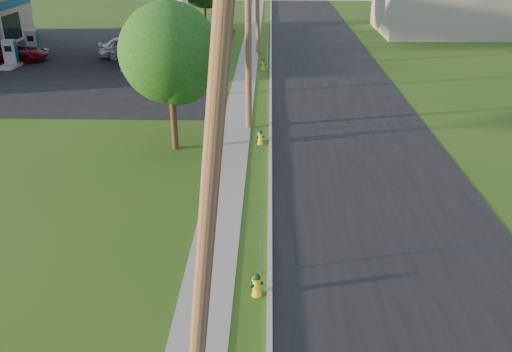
{
  "coord_description": "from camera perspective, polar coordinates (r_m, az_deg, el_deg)",
  "views": [
    {
      "loc": [
        0.44,
        -9.1,
        9.27
      ],
      "look_at": [
        0.0,
        8.0,
        1.4
      ],
      "focal_mm": 38.0,
      "sensor_mm": 36.0,
      "label": 1
    }
  ],
  "objects": [
    {
      "name": "fuel_pump_se",
      "position": [
        45.05,
        -11.61,
        13.28
      ],
      "size": [
        1.2,
        3.2,
        1.9
      ],
      "color": "#A3A096",
      "rests_on": "ground"
    },
    {
      "name": "sidewalk",
      "position": [
        21.29,
        -3.23,
        -1.1
      ],
      "size": [
        1.5,
        120.0,
        0.03
      ],
      "primitive_type": "cube",
      "color": "gray",
      "rests_on": "ground"
    },
    {
      "name": "road",
      "position": [
        21.61,
        12.16,
        -1.26
      ],
      "size": [
        8.0,
        120.0,
        0.02
      ],
      "primitive_type": "cube",
      "color": "black",
      "rests_on": "ground"
    },
    {
      "name": "fuel_pump_sw",
      "position": [
        47.85,
        -22.43,
        12.61
      ],
      "size": [
        1.2,
        3.2,
        1.9
      ],
      "color": "#A3A096",
      "rests_on": "ground"
    },
    {
      "name": "price_pylon",
      "position": [
        32.22,
        -7.72,
        17.65
      ],
      "size": [
        0.34,
        2.04,
        6.85
      ],
      "color": "gray",
      "rests_on": "ground"
    },
    {
      "name": "fuel_pump_ne",
      "position": [
        41.24,
        -12.79,
        12.14
      ],
      "size": [
        1.2,
        3.2,
        1.9
      ],
      "color": "#A3A096",
      "rests_on": "ground"
    },
    {
      "name": "curb",
      "position": [
        21.2,
        1.49,
        -1.01
      ],
      "size": [
        0.15,
        120.0,
        0.15
      ],
      "primitive_type": "cube",
      "color": "#A3A096",
      "rests_on": "ground"
    },
    {
      "name": "sign_post_far",
      "position": [
        38.21,
        1.19,
        12.19
      ],
      "size": [
        0.05,
        0.04,
        2.0
      ],
      "primitive_type": "cube",
      "color": "gray",
      "rests_on": "ground"
    },
    {
      "name": "distant_building",
      "position": [
        57.34,
        20.11,
        16.0
      ],
      "size": [
        14.0,
        10.0,
        4.0
      ],
      "primitive_type": "cube",
      "color": "gray",
      "rests_on": "ground"
    },
    {
      "name": "fuel_pump_nw",
      "position": [
        44.28,
        -24.39,
        11.43
      ],
      "size": [
        1.2,
        3.2,
        1.9
      ],
      "color": "#A3A096",
      "rests_on": "ground"
    },
    {
      "name": "sign_post_mid",
      "position": [
        26.43,
        1.0,
        6.46
      ],
      "size": [
        0.05,
        0.04,
        2.0
      ],
      "primitive_type": "cube",
      "color": "gray",
      "rests_on": "ground"
    },
    {
      "name": "tree_verge",
      "position": [
        23.96,
        -8.87,
        12.27
      ],
      "size": [
        4.33,
        4.33,
        6.57
      ],
      "color": "#382814",
      "rests_on": "ground"
    },
    {
      "name": "hydrant_near",
      "position": [
        15.13,
        0.06,
        -11.37
      ],
      "size": [
        0.38,
        0.34,
        0.73
      ],
      "color": "yellow",
      "rests_on": "ground"
    },
    {
      "name": "utility_pole_near",
      "position": [
        9.31,
        -5.14,
        -4.07
      ],
      "size": [
        1.4,
        0.32,
        9.48
      ],
      "color": "brown",
      "rests_on": "ground"
    },
    {
      "name": "car_red",
      "position": [
        45.87,
        -23.93,
        11.82
      ],
      "size": [
        4.96,
        2.68,
        1.32
      ],
      "primitive_type": "imported",
      "rotation": [
        0.0,
        0.0,
        1.46
      ],
      "color": "#66080B",
      "rests_on": "ground"
    },
    {
      "name": "sign_post_near",
      "position": [
        15.66,
        0.56,
        -7.16
      ],
      "size": [
        0.05,
        0.04,
        2.0
      ],
      "primitive_type": "cube",
      "color": "gray",
      "rests_on": "ground"
    },
    {
      "name": "hydrant_far",
      "position": [
        39.26,
        0.77,
        11.65
      ],
      "size": [
        0.43,
        0.39,
        0.83
      ],
      "color": "gold",
      "rests_on": "ground"
    },
    {
      "name": "car_silver",
      "position": [
        44.35,
        -13.08,
        13.11
      ],
      "size": [
        5.19,
        3.15,
        1.65
      ],
      "primitive_type": "imported",
      "rotation": [
        0.0,
        0.0,
        1.83
      ],
      "color": "#B7B9BE",
      "rests_on": "ground"
    },
    {
      "name": "forecourt",
      "position": [
        45.23,
        -20.29,
        11.39
      ],
      "size": [
        26.0,
        28.0,
        0.02
      ],
      "primitive_type": "cube",
      "color": "black",
      "rests_on": "ground"
    },
    {
      "name": "hydrant_mid",
      "position": [
        25.36,
        0.45,
        4.11
      ],
      "size": [
        0.37,
        0.33,
        0.72
      ],
      "color": "yellow",
      "rests_on": "ground"
    },
    {
      "name": "utility_pole_mid",
      "position": [
        26.48,
        -0.82,
        15.32
      ],
      "size": [
        1.4,
        0.32,
        9.8
      ],
      "color": "brown",
      "rests_on": "ground"
    }
  ]
}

